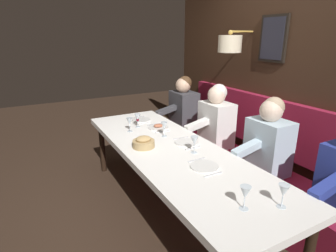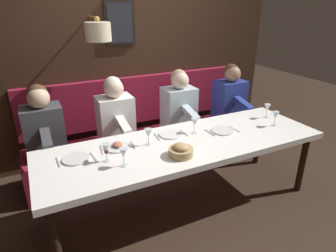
{
  "view_description": "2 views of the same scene",
  "coord_description": "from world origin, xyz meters",
  "px_view_note": "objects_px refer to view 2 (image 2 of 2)",
  "views": [
    {
      "loc": [
        -1.22,
        -2.17,
        1.8
      ],
      "look_at": [
        0.05,
        0.17,
        0.92
      ],
      "focal_mm": 29.43,
      "sensor_mm": 36.0,
      "label": 1
    },
    {
      "loc": [
        -2.2,
        1.27,
        1.98
      ],
      "look_at": [
        0.05,
        0.17,
        0.92
      ],
      "focal_mm": 30.98,
      "sensor_mm": 36.0,
      "label": 2
    }
  ],
  "objects_px": {
    "diner_near": "(179,103)",
    "wine_glass_3": "(123,153)",
    "diner_nearest": "(230,95)",
    "wine_glass_1": "(275,116)",
    "wine_glass_4": "(148,134)",
    "diner_far": "(43,125)",
    "wine_glass_5": "(267,108)",
    "dining_table": "(185,147)",
    "wine_glass_0": "(106,149)",
    "bread_bowl": "(181,151)",
    "wine_glass_2": "(194,123)",
    "diner_middle": "(115,113)"
  },
  "relations": [
    {
      "from": "diner_near",
      "to": "wine_glass_0",
      "type": "xyz_separation_m",
      "value": [
        -0.91,
        1.19,
        0.04
      ]
    },
    {
      "from": "dining_table",
      "to": "diner_far",
      "type": "distance_m",
      "value": 1.51
    },
    {
      "from": "dining_table",
      "to": "wine_glass_5",
      "type": "xyz_separation_m",
      "value": [
        0.15,
        -1.18,
        0.18
      ]
    },
    {
      "from": "diner_near",
      "to": "wine_glass_2",
      "type": "height_order",
      "value": "diner_near"
    },
    {
      "from": "diner_nearest",
      "to": "bread_bowl",
      "type": "bearing_deg",
      "value": 128.76
    },
    {
      "from": "diner_nearest",
      "to": "wine_glass_1",
      "type": "bearing_deg",
      "value": 172.6
    },
    {
      "from": "bread_bowl",
      "to": "diner_near",
      "type": "bearing_deg",
      "value": -27.48
    },
    {
      "from": "dining_table",
      "to": "wine_glass_0",
      "type": "bearing_deg",
      "value": 92.11
    },
    {
      "from": "diner_nearest",
      "to": "dining_table",
      "type": "bearing_deg",
      "value": 126.27
    },
    {
      "from": "dining_table",
      "to": "diner_nearest",
      "type": "bearing_deg",
      "value": -53.73
    },
    {
      "from": "diner_middle",
      "to": "wine_glass_3",
      "type": "distance_m",
      "value": 1.08
    },
    {
      "from": "bread_bowl",
      "to": "wine_glass_1",
      "type": "bearing_deg",
      "value": -83.32
    },
    {
      "from": "dining_table",
      "to": "wine_glass_5",
      "type": "distance_m",
      "value": 1.2
    },
    {
      "from": "diner_near",
      "to": "wine_glass_0",
      "type": "relative_size",
      "value": 4.82
    },
    {
      "from": "wine_glass_0",
      "to": "wine_glass_3",
      "type": "xyz_separation_m",
      "value": [
        -0.14,
        -0.11,
        0.0
      ]
    },
    {
      "from": "diner_far",
      "to": "wine_glass_5",
      "type": "relative_size",
      "value": 4.82
    },
    {
      "from": "bread_bowl",
      "to": "wine_glass_5",
      "type": "bearing_deg",
      "value": -74.47
    },
    {
      "from": "diner_far",
      "to": "wine_glass_0",
      "type": "xyz_separation_m",
      "value": [
        -0.91,
        -0.43,
        0.04
      ]
    },
    {
      "from": "dining_table",
      "to": "wine_glass_4",
      "type": "relative_size",
      "value": 17.06
    },
    {
      "from": "wine_glass_1",
      "to": "wine_glass_3",
      "type": "height_order",
      "value": "same"
    },
    {
      "from": "diner_near",
      "to": "wine_glass_0",
      "type": "bearing_deg",
      "value": 127.51
    },
    {
      "from": "diner_near",
      "to": "wine_glass_3",
      "type": "bearing_deg",
      "value": 134.25
    },
    {
      "from": "wine_glass_3",
      "to": "wine_glass_5",
      "type": "relative_size",
      "value": 1.0
    },
    {
      "from": "diner_nearest",
      "to": "diner_near",
      "type": "xyz_separation_m",
      "value": [
        0.0,
        0.8,
        0.0
      ]
    },
    {
      "from": "dining_table",
      "to": "wine_glass_1",
      "type": "xyz_separation_m",
      "value": [
        -0.08,
        -1.08,
        0.18
      ]
    },
    {
      "from": "wine_glass_5",
      "to": "dining_table",
      "type": "bearing_deg",
      "value": 97.42
    },
    {
      "from": "dining_table",
      "to": "diner_middle",
      "type": "bearing_deg",
      "value": 26.29
    },
    {
      "from": "wine_glass_0",
      "to": "diner_middle",
      "type": "bearing_deg",
      "value": -21.02
    },
    {
      "from": "dining_table",
      "to": "wine_glass_2",
      "type": "bearing_deg",
      "value": -52.22
    },
    {
      "from": "dining_table",
      "to": "wine_glass_1",
      "type": "relative_size",
      "value": 17.06
    },
    {
      "from": "wine_glass_0",
      "to": "wine_glass_5",
      "type": "bearing_deg",
      "value": -84.69
    },
    {
      "from": "dining_table",
      "to": "diner_far",
      "type": "xyz_separation_m",
      "value": [
        0.88,
        1.21,
        0.14
      ]
    },
    {
      "from": "dining_table",
      "to": "diner_near",
      "type": "height_order",
      "value": "diner_near"
    },
    {
      "from": "dining_table",
      "to": "wine_glass_3",
      "type": "bearing_deg",
      "value": 104.07
    },
    {
      "from": "wine_glass_4",
      "to": "dining_table",
      "type": "bearing_deg",
      "value": -106.31
    },
    {
      "from": "wine_glass_0",
      "to": "diner_far",
      "type": "bearing_deg",
      "value": 25.13
    },
    {
      "from": "diner_middle",
      "to": "wine_glass_5",
      "type": "distance_m",
      "value": 1.77
    },
    {
      "from": "wine_glass_3",
      "to": "wine_glass_4",
      "type": "height_order",
      "value": "same"
    },
    {
      "from": "diner_nearest",
      "to": "diner_far",
      "type": "bearing_deg",
      "value": 90.0
    },
    {
      "from": "diner_near",
      "to": "diner_far",
      "type": "height_order",
      "value": "same"
    },
    {
      "from": "diner_middle",
      "to": "diner_nearest",
      "type": "bearing_deg",
      "value": -90.0
    },
    {
      "from": "diner_nearest",
      "to": "wine_glass_5",
      "type": "distance_m",
      "value": 0.73
    },
    {
      "from": "dining_table",
      "to": "bread_bowl",
      "type": "height_order",
      "value": "bread_bowl"
    },
    {
      "from": "diner_far",
      "to": "wine_glass_4",
      "type": "height_order",
      "value": "diner_far"
    },
    {
      "from": "dining_table",
      "to": "wine_glass_3",
      "type": "relative_size",
      "value": 17.06
    },
    {
      "from": "diner_middle",
      "to": "diner_far",
      "type": "height_order",
      "value": "same"
    },
    {
      "from": "diner_middle",
      "to": "wine_glass_1",
      "type": "bearing_deg",
      "value": -122.33
    },
    {
      "from": "diner_nearest",
      "to": "wine_glass_1",
      "type": "distance_m",
      "value": 0.97
    },
    {
      "from": "diner_nearest",
      "to": "wine_glass_4",
      "type": "height_order",
      "value": "diner_nearest"
    },
    {
      "from": "diner_nearest",
      "to": "wine_glass_4",
      "type": "xyz_separation_m",
      "value": [
        -0.78,
        1.55,
        0.04
      ]
    }
  ]
}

